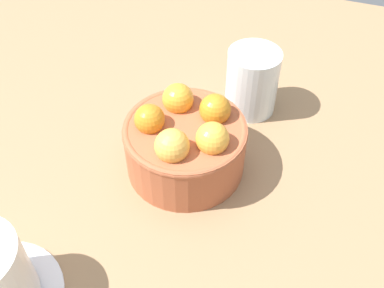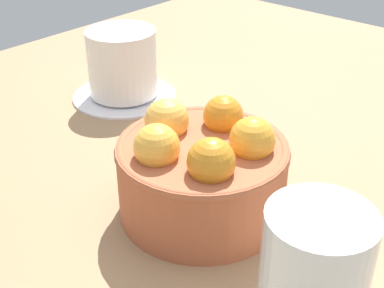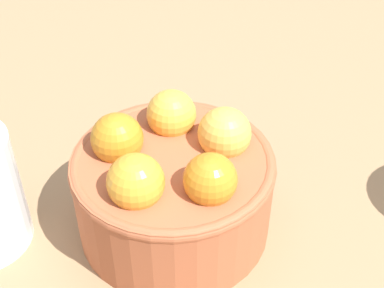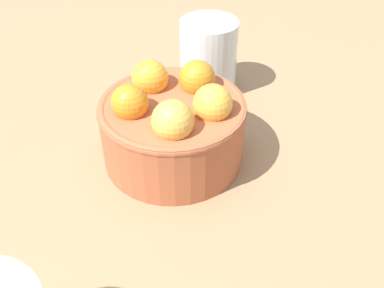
% 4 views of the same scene
% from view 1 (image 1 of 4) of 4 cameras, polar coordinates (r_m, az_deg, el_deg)
% --- Properties ---
extents(ground_plane, '(1.24, 1.02, 0.03)m').
position_cam_1_polar(ground_plane, '(0.60, -0.80, -3.75)').
color(ground_plane, '#997551').
extents(terracotta_bowl, '(0.15, 0.15, 0.10)m').
position_cam_1_polar(terracotta_bowl, '(0.55, -0.85, 0.25)').
color(terracotta_bowl, '#AD5938').
rests_on(terracotta_bowl, ground_plane).
extents(water_glass, '(0.07, 0.07, 0.09)m').
position_cam_1_polar(water_glass, '(0.64, 7.59, 7.84)').
color(water_glass, silver).
rests_on(water_glass, ground_plane).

